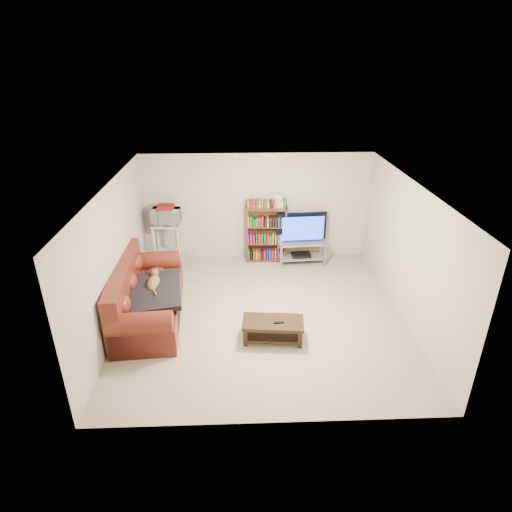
{
  "coord_description": "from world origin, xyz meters",
  "views": [
    {
      "loc": [
        -0.37,
        -6.53,
        4.29
      ],
      "look_at": [
        -0.1,
        0.4,
        1.0
      ],
      "focal_mm": 30.0,
      "sensor_mm": 36.0,
      "label": 1
    }
  ],
  "objects_px": {
    "sofa": "(144,299)",
    "coffee_table": "(273,327)",
    "tv_stand": "(301,248)",
    "bookshelf": "(266,233)"
  },
  "relations": [
    {
      "from": "bookshelf",
      "to": "sofa",
      "type": "bearing_deg",
      "value": -133.22
    },
    {
      "from": "tv_stand",
      "to": "sofa",
      "type": "bearing_deg",
      "value": -149.96
    },
    {
      "from": "sofa",
      "to": "coffee_table",
      "type": "bearing_deg",
      "value": -23.23
    },
    {
      "from": "coffee_table",
      "to": "bookshelf",
      "type": "relative_size",
      "value": 0.81
    },
    {
      "from": "tv_stand",
      "to": "bookshelf",
      "type": "bearing_deg",
      "value": 164.19
    },
    {
      "from": "bookshelf",
      "to": "tv_stand",
      "type": "bearing_deg",
      "value": -9.29
    },
    {
      "from": "coffee_table",
      "to": "tv_stand",
      "type": "height_order",
      "value": "tv_stand"
    },
    {
      "from": "sofa",
      "to": "bookshelf",
      "type": "height_order",
      "value": "bookshelf"
    },
    {
      "from": "tv_stand",
      "to": "bookshelf",
      "type": "distance_m",
      "value": 0.86
    },
    {
      "from": "sofa",
      "to": "bookshelf",
      "type": "xyz_separation_m",
      "value": [
        2.31,
        2.25,
        0.31
      ]
    }
  ]
}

